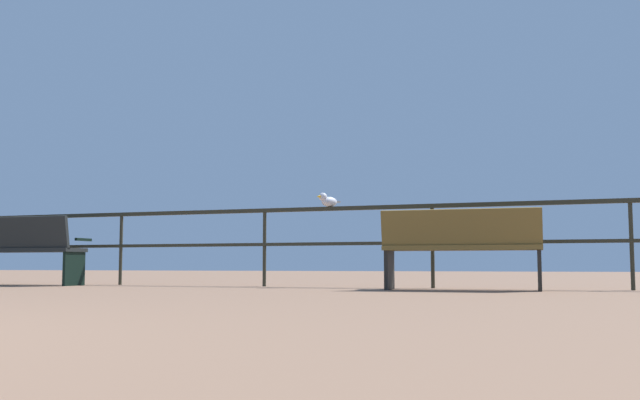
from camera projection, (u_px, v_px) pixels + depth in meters
name	position (u px, v px, depth m)	size (l,w,h in m)	color
pier_railing	(265.00, 228.00, 9.10)	(25.51, 0.05, 0.98)	#2B2A1E
bench_near_left	(24.00, 247.00, 9.52)	(1.55, 0.65, 0.89)	black
bench_near_right	(461.00, 244.00, 7.61)	(1.67, 0.65, 0.85)	brown
seagull_on_rail	(328.00, 201.00, 8.83)	(0.23, 0.33, 0.17)	silver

